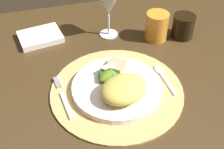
{
  "coord_description": "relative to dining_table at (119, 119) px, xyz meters",
  "views": [
    {
      "loc": [
        -0.19,
        -0.62,
        1.31
      ],
      "look_at": [
        -0.03,
        -0.01,
        0.75
      ],
      "focal_mm": 47.69,
      "sensor_mm": 36.0,
      "label": 1
    }
  ],
  "objects": [
    {
      "name": "dining_table",
      "position": [
        0.0,
        0.0,
        0.0
      ],
      "size": [
        1.19,
        0.92,
        0.73
      ],
      "color": "#402E17",
      "rests_on": "ground"
    },
    {
      "name": "placemat",
      "position": [
        -0.03,
        -0.06,
        0.2
      ],
      "size": [
        0.37,
        0.37,
        0.01
      ],
      "primitive_type": "cylinder",
      "color": "tan",
      "rests_on": "dining_table"
    },
    {
      "name": "dinner_plate",
      "position": [
        -0.03,
        -0.06,
        0.21
      ],
      "size": [
        0.25,
        0.25,
        0.02
      ],
      "primitive_type": "cylinder",
      "color": "white",
      "rests_on": "placemat"
    },
    {
      "name": "pasta_serving",
      "position": [
        -0.02,
        -0.1,
        0.24
      ],
      "size": [
        0.15,
        0.14,
        0.05
      ],
      "primitive_type": "ellipsoid",
      "rotation": [
        0.0,
        0.0,
        0.35
      ],
      "color": "#D9C855",
      "rests_on": "dinner_plate"
    },
    {
      "name": "salad_greens",
      "position": [
        -0.04,
        -0.02,
        0.23
      ],
      "size": [
        0.09,
        0.09,
        0.03
      ],
      "color": "#2A6314",
      "rests_on": "dinner_plate"
    },
    {
      "name": "bread_piece",
      "position": [
        -0.01,
        0.01,
        0.23
      ],
      "size": [
        0.07,
        0.07,
        0.02
      ],
      "primitive_type": "cube",
      "rotation": [
        0.0,
        0.0,
        5.59
      ],
      "color": "tan",
      "rests_on": "dinner_plate"
    },
    {
      "name": "fork",
      "position": [
        -0.17,
        -0.06,
        0.2
      ],
      "size": [
        0.03,
        0.17,
        0.0
      ],
      "color": "silver",
      "rests_on": "placemat"
    },
    {
      "name": "spoon",
      "position": [
        0.12,
        -0.04,
        0.2
      ],
      "size": [
        0.03,
        0.13,
        0.01
      ],
      "color": "silver",
      "rests_on": "placemat"
    },
    {
      "name": "napkin",
      "position": [
        -0.2,
        0.25,
        0.21
      ],
      "size": [
        0.15,
        0.13,
        0.02
      ],
      "primitive_type": "cube",
      "rotation": [
        0.0,
        0.0,
        0.17
      ],
      "color": "white",
      "rests_on": "dining_table"
    },
    {
      "name": "wine_glass",
      "position": [
        0.02,
        0.21,
        0.31
      ],
      "size": [
        0.08,
        0.08,
        0.16
      ],
      "color": "silver",
      "rests_on": "dining_table"
    },
    {
      "name": "amber_tumbler",
      "position": [
        0.17,
        0.15,
        0.24
      ],
      "size": [
        0.07,
        0.07,
        0.09
      ],
      "primitive_type": "cylinder",
      "color": "orange",
      "rests_on": "dining_table"
    },
    {
      "name": "dark_tumbler",
      "position": [
        0.26,
        0.14,
        0.23
      ],
      "size": [
        0.07,
        0.07,
        0.08
      ],
      "primitive_type": "cylinder",
      "color": "black",
      "rests_on": "dining_table"
    }
  ]
}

